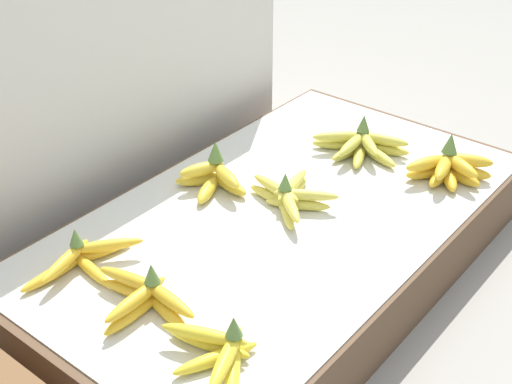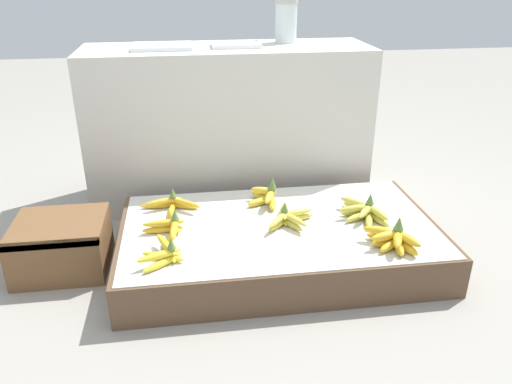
% 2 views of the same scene
% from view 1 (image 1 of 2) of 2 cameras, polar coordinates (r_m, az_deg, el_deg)
% --- Properties ---
extents(ground_plane, '(10.00, 10.00, 0.00)m').
position_cam_1_polar(ground_plane, '(1.73, 1.91, -6.17)').
color(ground_plane, gray).
extents(display_platform, '(1.25, 0.71, 0.16)m').
position_cam_1_polar(display_platform, '(1.68, 1.96, -3.99)').
color(display_platform, brown).
rests_on(display_platform, ground_plane).
extents(back_vendor_table, '(1.34, 0.43, 0.75)m').
position_cam_1_polar(back_vendor_table, '(1.89, -16.75, 9.03)').
color(back_vendor_table, beige).
rests_on(back_vendor_table, ground_plane).
extents(banana_bunch_front_left, '(0.17, 0.21, 0.09)m').
position_cam_1_polar(banana_bunch_front_left, '(1.26, -3.03, -12.58)').
color(banana_bunch_front_left, yellow).
rests_on(banana_bunch_front_left, display_platform).
extents(banana_bunch_front_midright, '(0.18, 0.18, 0.12)m').
position_cam_1_polar(banana_bunch_front_midright, '(1.81, 15.19, 1.85)').
color(banana_bunch_front_midright, gold).
rests_on(banana_bunch_front_midright, display_platform).
extents(banana_bunch_middle_left, '(0.16, 0.25, 0.10)m').
position_cam_1_polar(banana_bunch_middle_left, '(1.37, -8.87, -8.24)').
color(banana_bunch_middle_left, gold).
rests_on(banana_bunch_middle_left, display_platform).
extents(banana_bunch_middle_midleft, '(0.21, 0.22, 0.09)m').
position_cam_1_polar(banana_bunch_middle_midleft, '(1.65, 2.68, -0.34)').
color(banana_bunch_middle_midleft, '#DBCC4C').
rests_on(banana_bunch_middle_midleft, display_platform).
extents(banana_bunch_middle_midright, '(0.18, 0.25, 0.10)m').
position_cam_1_polar(banana_bunch_middle_midright, '(1.88, 8.41, 3.73)').
color(banana_bunch_middle_midright, gold).
rests_on(banana_bunch_middle_midright, display_platform).
extents(banana_bunch_back_left, '(0.25, 0.15, 0.09)m').
position_cam_1_polar(banana_bunch_back_left, '(1.50, -13.73, -5.18)').
color(banana_bunch_back_left, gold).
rests_on(banana_bunch_back_left, display_platform).
extents(banana_bunch_back_midleft, '(0.14, 0.19, 0.11)m').
position_cam_1_polar(banana_bunch_back_midleft, '(1.71, -3.45, 1.24)').
color(banana_bunch_back_midleft, gold).
rests_on(banana_bunch_back_midleft, display_platform).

